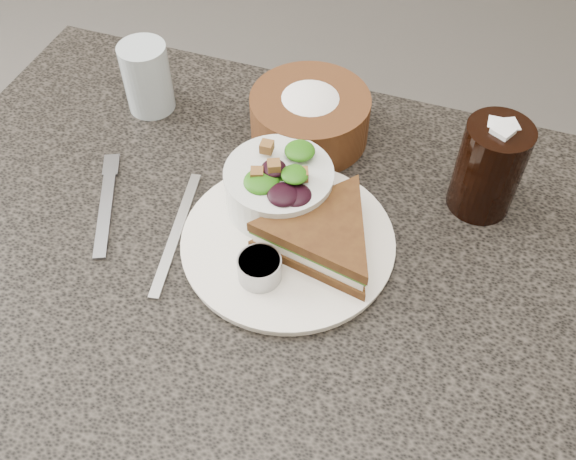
{
  "coord_description": "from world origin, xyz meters",
  "views": [
    {
      "loc": [
        0.2,
        -0.46,
        1.4
      ],
      "look_at": [
        0.03,
        0.01,
        0.78
      ],
      "focal_mm": 40.0,
      "sensor_mm": 36.0,
      "label": 1
    }
  ],
  "objects_px": {
    "dining_table": "(269,379)",
    "water_glass": "(147,78)",
    "salad_bowl": "(279,182)",
    "sandwich": "(323,236)",
    "dinner_plate": "(288,242)",
    "dressing_ramekin": "(260,268)",
    "bread_basket": "(310,111)",
    "cola_glass": "(490,165)"
  },
  "relations": [
    {
      "from": "sandwich",
      "to": "salad_bowl",
      "type": "distance_m",
      "value": 0.1
    },
    {
      "from": "salad_bowl",
      "to": "cola_glass",
      "type": "height_order",
      "value": "cola_glass"
    },
    {
      "from": "sandwich",
      "to": "water_glass",
      "type": "height_order",
      "value": "water_glass"
    },
    {
      "from": "dinner_plate",
      "to": "salad_bowl",
      "type": "relative_size",
      "value": 1.91
    },
    {
      "from": "water_glass",
      "to": "dining_table",
      "type": "bearing_deg",
      "value": -38.25
    },
    {
      "from": "dining_table",
      "to": "cola_glass",
      "type": "bearing_deg",
      "value": 33.92
    },
    {
      "from": "dining_table",
      "to": "water_glass",
      "type": "relative_size",
      "value": 9.32
    },
    {
      "from": "sandwich",
      "to": "bread_basket",
      "type": "distance_m",
      "value": 0.22
    },
    {
      "from": "dressing_ramekin",
      "to": "cola_glass",
      "type": "distance_m",
      "value": 0.32
    },
    {
      "from": "cola_glass",
      "to": "sandwich",
      "type": "bearing_deg",
      "value": -138.37
    },
    {
      "from": "dining_table",
      "to": "dressing_ramekin",
      "type": "relative_size",
      "value": 18.73
    },
    {
      "from": "bread_basket",
      "to": "cola_glass",
      "type": "xyz_separation_m",
      "value": [
        0.26,
        -0.05,
        0.02
      ]
    },
    {
      "from": "sandwich",
      "to": "bread_basket",
      "type": "height_order",
      "value": "bread_basket"
    },
    {
      "from": "cola_glass",
      "to": "water_glass",
      "type": "distance_m",
      "value": 0.51
    },
    {
      "from": "salad_bowl",
      "to": "dining_table",
      "type": "bearing_deg",
      "value": -89.22
    },
    {
      "from": "sandwich",
      "to": "salad_bowl",
      "type": "xyz_separation_m",
      "value": [
        -0.08,
        0.05,
        0.02
      ]
    },
    {
      "from": "dining_table",
      "to": "sandwich",
      "type": "bearing_deg",
      "value": 10.49
    },
    {
      "from": "dressing_ramekin",
      "to": "cola_glass",
      "type": "xyz_separation_m",
      "value": [
        0.23,
        0.22,
        0.04
      ]
    },
    {
      "from": "bread_basket",
      "to": "dressing_ramekin",
      "type": "bearing_deg",
      "value": -84.74
    },
    {
      "from": "salad_bowl",
      "to": "water_glass",
      "type": "xyz_separation_m",
      "value": [
        -0.26,
        0.13,
        0.0
      ]
    },
    {
      "from": "salad_bowl",
      "to": "dinner_plate",
      "type": "bearing_deg",
      "value": -59.98
    },
    {
      "from": "dinner_plate",
      "to": "water_glass",
      "type": "xyz_separation_m",
      "value": [
        -0.29,
        0.19,
        0.05
      ]
    },
    {
      "from": "salad_bowl",
      "to": "bread_basket",
      "type": "relative_size",
      "value": 0.82
    },
    {
      "from": "dressing_ramekin",
      "to": "water_glass",
      "type": "xyz_separation_m",
      "value": [
        -0.28,
        0.25,
        0.03
      ]
    },
    {
      "from": "dressing_ramekin",
      "to": "bread_basket",
      "type": "xyz_separation_m",
      "value": [
        -0.02,
        0.27,
        0.02
      ]
    },
    {
      "from": "dressing_ramekin",
      "to": "bread_basket",
      "type": "relative_size",
      "value": 0.31
    },
    {
      "from": "water_glass",
      "to": "cola_glass",
      "type": "bearing_deg",
      "value": -4.08
    },
    {
      "from": "sandwich",
      "to": "salad_bowl",
      "type": "height_order",
      "value": "salad_bowl"
    },
    {
      "from": "dining_table",
      "to": "sandwich",
      "type": "distance_m",
      "value": 0.42
    },
    {
      "from": "dining_table",
      "to": "salad_bowl",
      "type": "relative_size",
      "value": 7.12
    },
    {
      "from": "dinner_plate",
      "to": "water_glass",
      "type": "bearing_deg",
      "value": 146.69
    },
    {
      "from": "bread_basket",
      "to": "water_glass",
      "type": "xyz_separation_m",
      "value": [
        -0.25,
        -0.01,
        0.01
      ]
    },
    {
      "from": "bread_basket",
      "to": "water_glass",
      "type": "relative_size",
      "value": 1.6
    },
    {
      "from": "dinner_plate",
      "to": "dressing_ramekin",
      "type": "relative_size",
      "value": 5.02
    },
    {
      "from": "sandwich",
      "to": "water_glass",
      "type": "bearing_deg",
      "value": 161.26
    },
    {
      "from": "bread_basket",
      "to": "dinner_plate",
      "type": "bearing_deg",
      "value": -79.46
    },
    {
      "from": "dressing_ramekin",
      "to": "bread_basket",
      "type": "height_order",
      "value": "bread_basket"
    },
    {
      "from": "dining_table",
      "to": "dressing_ramekin",
      "type": "bearing_deg",
      "value": -71.32
    },
    {
      "from": "dinner_plate",
      "to": "water_glass",
      "type": "relative_size",
      "value": 2.5
    },
    {
      "from": "dining_table",
      "to": "cola_glass",
      "type": "xyz_separation_m",
      "value": [
        0.25,
        0.17,
        0.45
      ]
    },
    {
      "from": "dining_table",
      "to": "dinner_plate",
      "type": "bearing_deg",
      "value": 24.32
    },
    {
      "from": "sandwich",
      "to": "bread_basket",
      "type": "relative_size",
      "value": 1.08
    }
  ]
}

